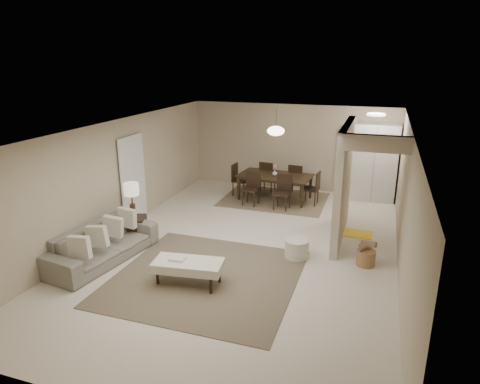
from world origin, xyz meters
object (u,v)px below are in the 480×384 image
(ottoman_bench, at_px, (188,266))
(pantry_cabinet, at_px, (374,163))
(wicker_basket, at_px, (366,258))
(side_table, at_px, (134,228))
(sofa, at_px, (102,244))
(round_pouf, at_px, (297,249))
(dining_table, at_px, (274,188))

(ottoman_bench, bearing_deg, pantry_cabinet, 56.49)
(pantry_cabinet, bearing_deg, wicker_basket, -89.10)
(ottoman_bench, relative_size, side_table, 2.44)
(sofa, bearing_deg, round_pouf, -61.18)
(sofa, relative_size, round_pouf, 4.78)
(ottoman_bench, distance_m, side_table, 2.35)
(ottoman_bench, bearing_deg, sofa, 163.66)
(sofa, relative_size, ottoman_bench, 1.84)
(side_table, relative_size, round_pouf, 1.06)
(ottoman_bench, height_order, side_table, side_table)
(round_pouf, relative_size, wicker_basket, 1.38)
(sofa, bearing_deg, pantry_cabinet, -32.15)
(wicker_basket, bearing_deg, side_table, -175.87)
(pantry_cabinet, bearing_deg, ottoman_bench, -115.86)
(dining_table, bearing_deg, round_pouf, -64.21)
(ottoman_bench, xyz_separation_m, side_table, (-1.91, 1.35, -0.09))
(sofa, xyz_separation_m, side_table, (0.05, 1.05, -0.08))
(dining_table, bearing_deg, pantry_cabinet, 23.91)
(pantry_cabinet, relative_size, wicker_basket, 5.98)
(round_pouf, bearing_deg, wicker_basket, 4.35)
(wicker_basket, relative_size, dining_table, 0.18)
(pantry_cabinet, xyz_separation_m, sofa, (-4.80, -5.55, -0.71))
(sofa, bearing_deg, ottoman_bench, -89.99)
(ottoman_bench, relative_size, wicker_basket, 3.59)
(round_pouf, height_order, wicker_basket, round_pouf)
(sofa, xyz_separation_m, dining_table, (2.25, 4.66, 0.01))
(pantry_cabinet, relative_size, sofa, 0.90)
(sofa, relative_size, wicker_basket, 6.62)
(pantry_cabinet, height_order, round_pouf, pantry_cabinet)
(round_pouf, relative_size, dining_table, 0.24)
(ottoman_bench, distance_m, wicker_basket, 3.37)
(sofa, distance_m, dining_table, 5.18)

